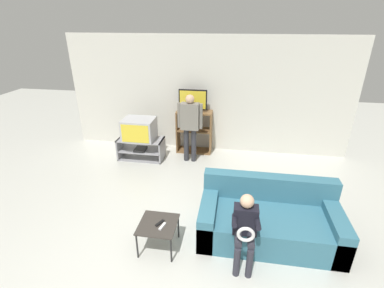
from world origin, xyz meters
TOP-DOWN VIEW (x-y plane):
  - wall_back at (0.00, 4.04)m, footprint 6.40×0.06m
  - tv_stand at (-1.35, 3.23)m, footprint 1.00×0.47m
  - television_main at (-1.36, 3.22)m, footprint 0.67×0.55m
  - media_shelf at (-0.24, 3.79)m, footprint 0.81×0.36m
  - television_flat at (-0.27, 3.79)m, footprint 0.63×0.20m
  - snack_table at (-0.25, 0.69)m, footprint 0.50×0.50m
  - remote_control_black at (-0.22, 0.69)m, footprint 0.10×0.14m
  - remote_control_white at (-0.17, 0.64)m, footprint 0.07×0.15m
  - couch at (1.24, 1.17)m, footprint 1.92×0.96m
  - person_standing_adult at (-0.26, 3.30)m, footprint 0.53×0.20m
  - person_seated_child at (0.88, 0.62)m, footprint 0.33×0.43m

SIDE VIEW (x-z plane):
  - tv_stand at x=-1.35m, z-range 0.00..0.46m
  - couch at x=1.24m, z-range -0.13..0.67m
  - snack_table at x=-0.25m, z-range 0.16..0.56m
  - remote_control_black at x=-0.22m, z-range 0.40..0.42m
  - remote_control_white at x=-0.17m, z-range 0.40..0.42m
  - media_shelf at x=-0.24m, z-range 0.01..1.00m
  - person_seated_child at x=0.88m, z-range 0.09..1.06m
  - television_main at x=-1.36m, z-range 0.47..0.93m
  - person_standing_adult at x=-0.26m, z-range 0.15..1.64m
  - television_flat at x=-0.27m, z-range 0.98..1.46m
  - wall_back at x=0.00m, z-range 0.00..2.60m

